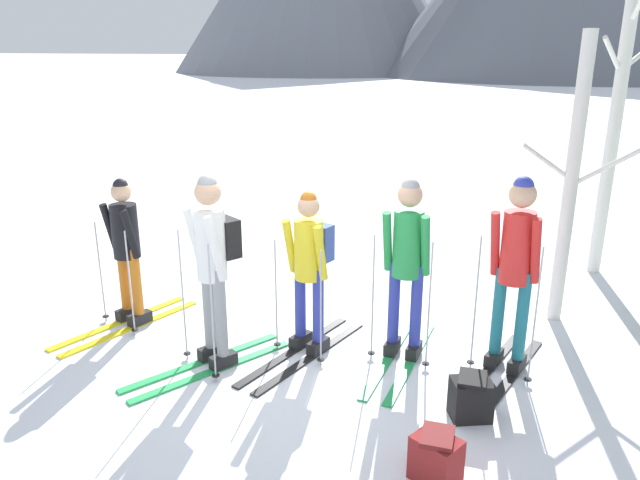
% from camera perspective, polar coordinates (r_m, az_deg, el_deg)
% --- Properties ---
extents(ground_plane, '(400.00, 400.00, 0.00)m').
position_cam_1_polar(ground_plane, '(6.07, -2.71, -10.97)').
color(ground_plane, white).
extents(skier_in_black, '(0.92, 1.70, 1.63)m').
position_cam_1_polar(skier_in_black, '(6.74, -17.86, -0.72)').
color(skier_in_black, yellow).
rests_on(skier_in_black, ground).
extents(skier_in_white, '(1.19, 1.60, 1.86)m').
position_cam_1_polar(skier_in_white, '(5.60, -10.09, -1.84)').
color(skier_in_white, green).
rests_on(skier_in_white, ground).
extents(skier_in_yellow, '(0.85, 1.75, 1.64)m').
position_cam_1_polar(skier_in_yellow, '(5.82, -0.99, -2.34)').
color(skier_in_yellow, black).
rests_on(skier_in_yellow, ground).
extents(skier_in_green, '(0.61, 1.70, 1.79)m').
position_cam_1_polar(skier_in_green, '(5.74, 8.25, -1.74)').
color(skier_in_green, green).
rests_on(skier_in_green, ground).
extents(skier_in_red, '(0.79, 1.62, 1.86)m').
position_cam_1_polar(skier_in_red, '(5.69, 17.92, -2.31)').
color(skier_in_red, black).
rests_on(skier_in_red, ground).
extents(birch_tree_tall, '(1.21, 0.35, 3.09)m').
position_cam_1_polar(birch_tree_tall, '(6.87, 22.65, 5.00)').
color(birch_tree_tall, silver).
rests_on(birch_tree_tall, ground).
extents(birch_tree_slender, '(0.89, 0.94, 4.61)m').
position_cam_1_polar(birch_tree_slender, '(8.56, 26.41, 12.16)').
color(birch_tree_slender, silver).
rests_on(birch_tree_slender, ground).
extents(backpack_on_snow_front, '(0.39, 0.34, 0.38)m').
position_cam_1_polar(backpack_on_snow_front, '(5.24, 14.05, -14.23)').
color(backpack_on_snow_front, black).
rests_on(backpack_on_snow_front, ground).
extents(backpack_on_snow_beside, '(0.40, 0.36, 0.38)m').
position_cam_1_polar(backpack_on_snow_beside, '(4.55, 10.89, -19.53)').
color(backpack_on_snow_beside, maroon).
rests_on(backpack_on_snow_beside, ground).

